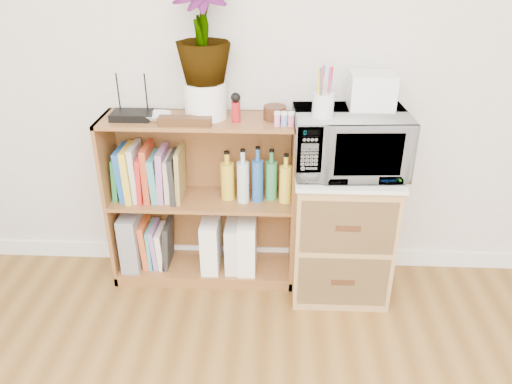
{
  "coord_description": "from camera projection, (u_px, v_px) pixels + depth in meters",
  "views": [
    {
      "loc": [
        0.05,
        -0.27,
        1.76
      ],
      "look_at": [
        -0.05,
        1.95,
        0.62
      ],
      "focal_mm": 35.0,
      "sensor_mm": 36.0,
      "label": 1
    }
  ],
  "objects": [
    {
      "name": "skirting_board",
      "position": [
        267.0,
        254.0,
        3.01
      ],
      "size": [
        4.0,
        0.02,
        0.1
      ],
      "primitive_type": "cube",
      "color": "white",
      "rests_on": "ground"
    },
    {
      "name": "bookshelf",
      "position": [
        203.0,
        202.0,
        2.71
      ],
      "size": [
        1.0,
        0.3,
        0.95
      ],
      "primitive_type": "cube",
      "color": "brown",
      "rests_on": "ground"
    },
    {
      "name": "wicker_unit",
      "position": [
        341.0,
        232.0,
        2.67
      ],
      "size": [
        0.5,
        0.45,
        0.7
      ],
      "primitive_type": "cube",
      "color": "#9E7542",
      "rests_on": "ground"
    },
    {
      "name": "microwave",
      "position": [
        349.0,
        142.0,
        2.42
      ],
      "size": [
        0.56,
        0.4,
        0.3
      ],
      "primitive_type": "imported",
      "rotation": [
        0.0,
        0.0,
        0.06
      ],
      "color": "silver",
      "rests_on": "wicker_unit"
    },
    {
      "name": "pen_cup",
      "position": [
        323.0,
        105.0,
        2.28
      ],
      "size": [
        0.1,
        0.1,
        0.11
      ],
      "primitive_type": "cylinder",
      "color": "silver",
      "rests_on": "microwave"
    },
    {
      "name": "small_appliance",
      "position": [
        372.0,
        91.0,
        2.38
      ],
      "size": [
        0.21,
        0.18,
        0.17
      ],
      "primitive_type": "cube",
      "color": "white",
      "rests_on": "microwave"
    },
    {
      "name": "router",
      "position": [
        132.0,
        115.0,
        2.48
      ],
      "size": [
        0.2,
        0.13,
        0.04
      ],
      "primitive_type": "cube",
      "color": "black",
      "rests_on": "bookshelf"
    },
    {
      "name": "white_bowl",
      "position": [
        158.0,
        117.0,
        2.47
      ],
      "size": [
        0.13,
        0.13,
        0.03
      ],
      "primitive_type": "imported",
      "color": "silver",
      "rests_on": "bookshelf"
    },
    {
      "name": "plant_pot",
      "position": [
        206.0,
        100.0,
        2.47
      ],
      "size": [
        0.21,
        0.21,
        0.18
      ],
      "primitive_type": "cylinder",
      "color": "white",
      "rests_on": "bookshelf"
    },
    {
      "name": "potted_plant",
      "position": [
        202.0,
        32.0,
        2.32
      ],
      "size": [
        0.27,
        0.27,
        0.48
      ],
      "primitive_type": "imported",
      "color": "#356E2C",
      "rests_on": "plant_pot"
    },
    {
      "name": "trinket_box",
      "position": [
        185.0,
        121.0,
        2.4
      ],
      "size": [
        0.26,
        0.06,
        0.04
      ],
      "primitive_type": "cube",
      "color": "#3B1F10",
      "rests_on": "bookshelf"
    },
    {
      "name": "kokeshi_doll",
      "position": [
        236.0,
        112.0,
        2.43
      ],
      "size": [
        0.04,
        0.04,
        0.1
      ],
      "primitive_type": "cylinder",
      "color": "#A2131A",
      "rests_on": "bookshelf"
    },
    {
      "name": "wooden_bowl",
      "position": [
        275.0,
        113.0,
        2.47
      ],
      "size": [
        0.11,
        0.11,
        0.07
      ],
      "primitive_type": "cylinder",
      "color": "#371B0F",
      "rests_on": "bookshelf"
    },
    {
      "name": "paint_jars",
      "position": [
        284.0,
        120.0,
        2.38
      ],
      "size": [
        0.11,
        0.04,
        0.06
      ],
      "primitive_type": "cube",
      "color": "#D97988",
      "rests_on": "bookshelf"
    },
    {
      "name": "file_box",
      "position": [
        133.0,
        237.0,
        2.84
      ],
      "size": [
        0.1,
        0.26,
        0.33
      ],
      "primitive_type": "cube",
      "color": "gray",
      "rests_on": "bookshelf"
    },
    {
      "name": "magazine_holder_left",
      "position": [
        211.0,
        242.0,
        2.82
      ],
      "size": [
        0.1,
        0.24,
        0.3
      ],
      "primitive_type": "cube",
      "color": "white",
      "rests_on": "bookshelf"
    },
    {
      "name": "magazine_holder_mid",
      "position": [
        234.0,
        245.0,
        2.82
      ],
      "size": [
        0.09,
        0.22,
        0.28
      ],
      "primitive_type": "cube",
      "color": "silver",
      "rests_on": "bookshelf"
    },
    {
      "name": "magazine_holder_right",
      "position": [
        247.0,
        243.0,
        2.81
      ],
      "size": [
        0.1,
        0.25,
        0.31
      ],
      "primitive_type": "cube",
      "color": "white",
      "rests_on": "bookshelf"
    },
    {
      "name": "cookbooks",
      "position": [
        149.0,
        174.0,
        2.65
      ],
      "size": [
        0.37,
        0.2,
        0.3
      ],
      "color": "#1D6F32",
      "rests_on": "bookshelf"
    },
    {
      "name": "liquor_bottles",
      "position": [
        255.0,
        176.0,
        2.62
      ],
      "size": [
        0.38,
        0.07,
        0.3
      ],
      "color": "gold",
      "rests_on": "bookshelf"
    },
    {
      "name": "lower_books",
      "position": [
        158.0,
        244.0,
        2.85
      ],
      "size": [
        0.17,
        0.19,
        0.27
      ],
      "color": "#D75826",
      "rests_on": "bookshelf"
    }
  ]
}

